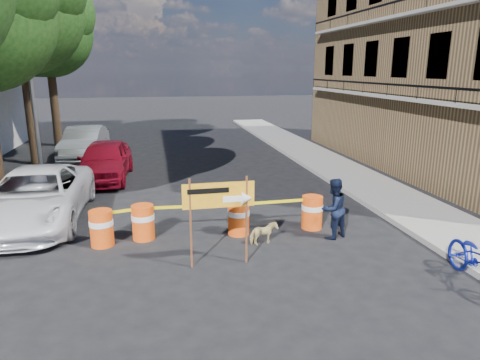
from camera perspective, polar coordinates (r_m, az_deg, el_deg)
name	(u,v)px	position (r m, az deg, el deg)	size (l,w,h in m)	color
ground	(226,264)	(9.73, -1.84, -11.19)	(120.00, 120.00, 0.00)	black
sidewalk_east	(359,181)	(17.03, 15.62, -0.08)	(2.40, 40.00, 0.15)	gray
apartment_building	(475,25)	(21.46, 28.87, 17.62)	(8.00, 16.00, 12.00)	olive
tree_mid_b	(19,8)	(21.46, -27.35, 19.72)	(5.67, 5.40, 9.62)	#332316
tree_far	(48,30)	(26.26, -24.25, 17.72)	(5.04, 4.80, 8.84)	#332316
streetlamp	(31,65)	(18.69, -26.13, 13.61)	(1.25, 0.18, 8.00)	gray
barrel_far_left	(102,227)	(11.05, -17.98, -6.03)	(0.58, 0.58, 0.90)	#ED480D
barrel_mid_left	(143,221)	(11.19, -12.79, -5.41)	(0.58, 0.58, 0.90)	#ED480D
barrel_mid_right	(238,217)	(11.23, -0.21, -4.96)	(0.58, 0.58, 0.90)	#ED480D
barrel_far_right	(312,212)	(11.81, 9.59, -4.17)	(0.58, 0.58, 0.90)	#ED480D
detour_sign	(229,201)	(9.21, -1.52, -2.80)	(1.56, 0.29, 2.01)	#592D19
pedestrian	(333,209)	(11.14, 12.33, -3.75)	(0.77, 0.60, 1.57)	black
dog	(264,233)	(10.66, 3.18, -7.13)	(0.31, 0.68, 0.57)	#D4C079
suv_white	(36,197)	(13.28, -25.55, -2.03)	(2.51, 5.45, 1.51)	white
sedan_red	(105,160)	(17.53, -17.58, 2.53)	(1.82, 4.52, 1.54)	#A80E25
sedan_silver	(85,142)	(22.20, -20.00, 4.74)	(1.62, 4.64, 1.53)	#A2A6A9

